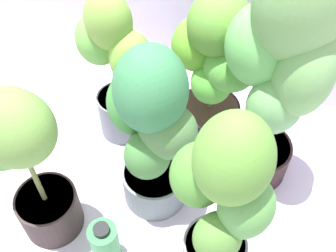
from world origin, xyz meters
The scene contains 8 objects.
ground_plane centered at (0.00, 0.00, 0.00)m, with size 8.00×8.00×0.00m, color silver.
potted_plant_back_right centered at (0.29, 0.38, 0.58)m, with size 0.39×0.33×1.01m.
potted_plant_front_left centered at (-0.36, -0.13, 0.39)m, with size 0.35×0.27×0.69m.
potted_plant_front_right centered at (0.25, -0.09, 0.44)m, with size 0.34×0.28×0.80m.
potted_plant_back_center centered at (0.05, 0.50, 0.38)m, with size 0.35×0.32×0.70m.
potted_plant_back_left centered at (-0.30, 0.37, 0.39)m, with size 0.35×0.23×0.70m.
potted_plant_center centered at (-0.04, 0.12, 0.40)m, with size 0.36×0.30×0.73m.
nutrient_bottle centered at (-0.10, -0.17, 0.10)m, with size 0.10×0.10×0.21m.
Camera 1 is at (0.32, -0.64, 1.45)m, focal length 44.81 mm.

